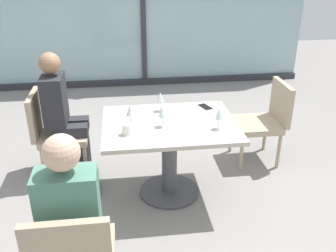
{
  "coord_description": "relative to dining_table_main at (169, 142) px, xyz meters",
  "views": [
    {
      "loc": [
        -0.4,
        -2.98,
        2.12
      ],
      "look_at": [
        0.0,
        0.1,
        0.65
      ],
      "focal_mm": 40.58,
      "sensor_mm": 36.0,
      "label": 1
    }
  ],
  "objects": [
    {
      "name": "person_front_left",
      "position": [
        -0.72,
        -1.16,
        0.16
      ],
      "size": [
        0.34,
        0.39,
        1.26
      ],
      "color": "#4C7F6B",
      "rests_on": "ground_plane"
    },
    {
      "name": "dining_table_main",
      "position": [
        0.0,
        0.0,
        0.0
      ],
      "size": [
        1.16,
        0.89,
        0.73
      ],
      "color": "#BCB29E",
      "rests_on": "ground_plane"
    },
    {
      "name": "chair_far_right",
      "position": [
        1.09,
        0.5,
        -0.04
      ],
      "size": [
        0.5,
        0.46,
        0.87
      ],
      "color": "tan",
      "rests_on": "ground_plane"
    },
    {
      "name": "cell_phone_on_table",
      "position": [
        0.39,
        0.31,
        0.2
      ],
      "size": [
        0.12,
        0.16,
        0.01
      ],
      "primitive_type": "cube",
      "rotation": [
        0.0,
        0.0,
        0.37
      ],
      "color": "black",
      "rests_on": "dining_table_main"
    },
    {
      "name": "window_wall_backdrop",
      "position": [
        0.0,
        3.2,
        0.67
      ],
      "size": [
        5.3,
        0.1,
        2.7
      ],
      "color": "#96B7BC",
      "rests_on": "ground_plane"
    },
    {
      "name": "handbag_1",
      "position": [
        -0.82,
        0.07,
        -0.4
      ],
      "size": [
        0.34,
        0.27,
        0.28
      ],
      "primitive_type": "cube",
      "rotation": [
        0.0,
        0.0,
        0.43
      ],
      "color": "#232328",
      "rests_on": "ground_plane"
    },
    {
      "name": "coffee_cup",
      "position": [
        -0.38,
        -0.18,
        0.24
      ],
      "size": [
        0.08,
        0.08,
        0.09
      ],
      "primitive_type": "cylinder",
      "color": "white",
      "rests_on": "dining_table_main"
    },
    {
      "name": "wine_glass_2",
      "position": [
        -0.34,
        0.0,
        0.32
      ],
      "size": [
        0.07,
        0.07,
        0.18
      ],
      "color": "silver",
      "rests_on": "dining_table_main"
    },
    {
      "name": "wine_glass_0",
      "position": [
        -0.07,
        -0.07,
        0.32
      ],
      "size": [
        0.07,
        0.07,
        0.18
      ],
      "color": "silver",
      "rests_on": "dining_table_main"
    },
    {
      "name": "person_far_left",
      "position": [
        -0.98,
        0.5,
        0.16
      ],
      "size": [
        0.39,
        0.34,
        1.26
      ],
      "color": "#28282D",
      "rests_on": "ground_plane"
    },
    {
      "name": "wine_glass_3",
      "position": [
        -0.05,
        0.27,
        0.32
      ],
      "size": [
        0.07,
        0.07,
        0.18
      ],
      "color": "silver",
      "rests_on": "dining_table_main"
    },
    {
      "name": "chair_far_left",
      "position": [
        -1.09,
        0.5,
        -0.04
      ],
      "size": [
        0.5,
        0.46,
        0.87
      ],
      "color": "tan",
      "rests_on": "ground_plane"
    },
    {
      "name": "wine_glass_1",
      "position": [
        0.39,
        -0.17,
        0.32
      ],
      "size": [
        0.07,
        0.07,
        0.18
      ],
      "color": "silver",
      "rests_on": "dining_table_main"
    },
    {
      "name": "ground_plane",
      "position": [
        0.0,
        0.0,
        -0.54
      ],
      "size": [
        12.0,
        12.0,
        0.0
      ],
      "primitive_type": "plane",
      "color": "gray"
    }
  ]
}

